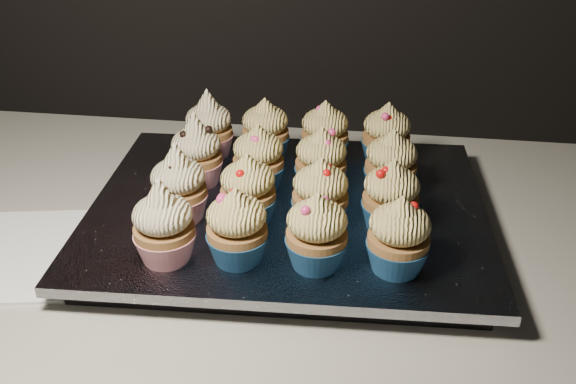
% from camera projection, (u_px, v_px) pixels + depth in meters
% --- Properties ---
extents(worktop, '(2.44, 0.64, 0.04)m').
position_uv_depth(worktop, '(261.00, 244.00, 0.78)').
color(worktop, beige).
rests_on(worktop, cabinet).
extents(napkin, '(0.21, 0.21, 0.00)m').
position_uv_depth(napkin, '(40.00, 253.00, 0.72)').
color(napkin, white).
rests_on(napkin, worktop).
extents(baking_tray, '(0.44, 0.34, 0.02)m').
position_uv_depth(baking_tray, '(288.00, 220.00, 0.77)').
color(baking_tray, black).
rests_on(baking_tray, worktop).
extents(foil_lining, '(0.48, 0.38, 0.01)m').
position_uv_depth(foil_lining, '(288.00, 208.00, 0.76)').
color(foil_lining, silver).
rests_on(foil_lining, baking_tray).
extents(cupcake_0, '(0.06, 0.06, 0.10)m').
position_uv_depth(cupcake_0, '(164.00, 226.00, 0.64)').
color(cupcake_0, red).
rests_on(cupcake_0, foil_lining).
extents(cupcake_1, '(0.06, 0.06, 0.08)m').
position_uv_depth(cupcake_1, '(237.00, 228.00, 0.64)').
color(cupcake_1, '#1B4F82').
rests_on(cupcake_1, foil_lining).
extents(cupcake_2, '(0.06, 0.06, 0.08)m').
position_uv_depth(cupcake_2, '(317.00, 233.00, 0.63)').
color(cupcake_2, '#1B4F82').
rests_on(cupcake_2, foil_lining).
extents(cupcake_3, '(0.06, 0.06, 0.08)m').
position_uv_depth(cupcake_3, '(399.00, 237.00, 0.63)').
color(cupcake_3, '#1B4F82').
rests_on(cupcake_3, foil_lining).
extents(cupcake_4, '(0.06, 0.06, 0.10)m').
position_uv_depth(cupcake_4, '(179.00, 187.00, 0.71)').
color(cupcake_4, red).
rests_on(cupcake_4, foil_lining).
extents(cupcake_5, '(0.06, 0.06, 0.08)m').
position_uv_depth(cupcake_5, '(248.00, 191.00, 0.70)').
color(cupcake_5, '#1B4F82').
rests_on(cupcake_5, foil_lining).
extents(cupcake_6, '(0.06, 0.06, 0.08)m').
position_uv_depth(cupcake_6, '(320.00, 195.00, 0.70)').
color(cupcake_6, '#1B4F82').
rests_on(cupcake_6, foil_lining).
extents(cupcake_7, '(0.06, 0.06, 0.08)m').
position_uv_depth(cupcake_7, '(391.00, 197.00, 0.69)').
color(cupcake_7, '#1B4F82').
rests_on(cupcake_7, foil_lining).
extents(cupcake_8, '(0.06, 0.06, 0.10)m').
position_uv_depth(cupcake_8, '(197.00, 154.00, 0.78)').
color(cupcake_8, red).
rests_on(cupcake_8, foil_lining).
extents(cupcake_9, '(0.06, 0.06, 0.08)m').
position_uv_depth(cupcake_9, '(258.00, 159.00, 0.77)').
color(cupcake_9, '#1B4F82').
rests_on(cupcake_9, foil_lining).
extents(cupcake_10, '(0.06, 0.06, 0.08)m').
position_uv_depth(cupcake_10, '(321.00, 162.00, 0.76)').
color(cupcake_10, '#1B4F82').
rests_on(cupcake_10, foil_lining).
extents(cupcake_11, '(0.06, 0.06, 0.08)m').
position_uv_depth(cupcake_11, '(391.00, 165.00, 0.76)').
color(cupcake_11, '#1B4F82').
rests_on(cupcake_11, foil_lining).
extents(cupcake_12, '(0.06, 0.06, 0.10)m').
position_uv_depth(cupcake_12, '(209.00, 128.00, 0.85)').
color(cupcake_12, red).
rests_on(cupcake_12, foil_lining).
extents(cupcake_13, '(0.06, 0.06, 0.08)m').
position_uv_depth(cupcake_13, '(265.00, 131.00, 0.84)').
color(cupcake_13, '#1B4F82').
rests_on(cupcake_13, foil_lining).
extents(cupcake_14, '(0.06, 0.06, 0.08)m').
position_uv_depth(cupcake_14, '(325.00, 134.00, 0.83)').
color(cupcake_14, '#1B4F82').
rests_on(cupcake_14, foil_lining).
extents(cupcake_15, '(0.06, 0.06, 0.08)m').
position_uv_depth(cupcake_15, '(386.00, 136.00, 0.83)').
color(cupcake_15, '#1B4F82').
rests_on(cupcake_15, foil_lining).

